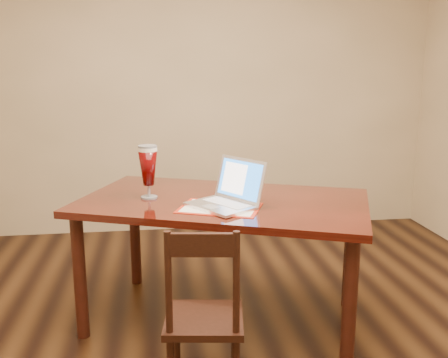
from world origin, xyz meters
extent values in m
cube|color=tan|center=(0.00, 2.50, 1.35)|extent=(4.50, 0.01, 2.70)
cube|color=#471109|center=(-0.01, 0.62, 0.77)|extent=(1.92, 1.51, 0.04)
cylinder|color=#34130D|center=(-0.86, 0.54, 0.37)|extent=(0.07, 0.07, 0.75)
cylinder|color=#34130D|center=(0.55, -0.03, 0.37)|extent=(0.07, 0.07, 0.75)
cylinder|color=#34130D|center=(-0.57, 1.26, 0.37)|extent=(0.07, 0.07, 0.75)
cylinder|color=#34130D|center=(0.84, 0.70, 0.37)|extent=(0.07, 0.07, 0.75)
cube|color=#A9240F|center=(-0.06, 0.43, 0.79)|extent=(0.53, 0.46, 0.00)
cube|color=silver|center=(-0.06, 0.43, 0.79)|extent=(0.47, 0.40, 0.00)
cube|color=silver|center=(-0.05, 0.43, 0.80)|extent=(0.41, 0.44, 0.02)
cube|color=silver|center=(-0.01, 0.46, 0.81)|extent=(0.26, 0.31, 0.00)
cube|color=silver|center=(-0.11, 0.39, 0.81)|extent=(0.10, 0.11, 0.00)
cube|color=silver|center=(0.07, 0.52, 0.93)|extent=(0.27, 0.34, 0.24)
cube|color=blue|center=(0.07, 0.52, 0.93)|extent=(0.23, 0.29, 0.20)
cube|color=white|center=(0.04, 0.55, 0.93)|extent=(0.14, 0.17, 0.17)
cylinder|color=silver|center=(-0.45, 0.71, 0.80)|extent=(0.10, 0.10, 0.01)
cylinder|color=silver|center=(-0.45, 0.71, 0.84)|extent=(0.02, 0.02, 0.07)
cylinder|color=silver|center=(-0.45, 0.71, 1.09)|extent=(0.11, 0.11, 0.02)
cylinder|color=silver|center=(-0.45, 0.71, 1.11)|extent=(0.11, 0.11, 0.01)
cylinder|color=silver|center=(0.06, 0.95, 0.81)|extent=(0.06, 0.06, 0.04)
cylinder|color=silver|center=(0.11, 0.97, 0.81)|extent=(0.06, 0.06, 0.04)
cube|color=black|center=(-0.20, -0.06, 0.38)|extent=(0.42, 0.40, 0.04)
cylinder|color=black|center=(-0.33, 0.10, 0.18)|extent=(0.04, 0.04, 0.36)
cylinder|color=black|center=(-0.03, 0.06, 0.18)|extent=(0.04, 0.04, 0.36)
cylinder|color=black|center=(-0.36, -0.18, 0.64)|extent=(0.03, 0.03, 0.48)
cylinder|color=black|center=(-0.07, -0.22, 0.64)|extent=(0.03, 0.03, 0.48)
cube|color=black|center=(-0.22, -0.20, 0.81)|extent=(0.30, 0.07, 0.11)
camera|label=1|loc=(-0.40, -2.25, 1.56)|focal=40.00mm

